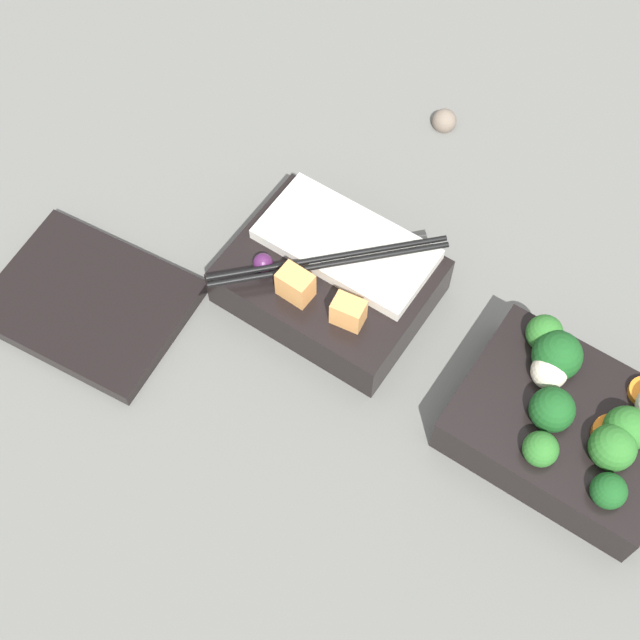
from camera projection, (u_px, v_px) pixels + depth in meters
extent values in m
plane|color=slate|center=(440.00, 358.00, 0.80)|extent=(3.00, 3.00, 0.00)
cube|color=black|center=(565.00, 428.00, 0.74)|extent=(0.18, 0.14, 0.05)
sphere|color=#19511E|center=(557.00, 356.00, 0.74)|extent=(0.04, 0.04, 0.04)
sphere|color=#19511E|center=(609.00, 491.00, 0.69)|extent=(0.03, 0.03, 0.03)
sphere|color=#2D7028|center=(544.00, 333.00, 0.75)|extent=(0.03, 0.03, 0.03)
sphere|color=#19511E|center=(552.00, 410.00, 0.72)|extent=(0.04, 0.04, 0.04)
sphere|color=#2D7028|center=(541.00, 449.00, 0.70)|extent=(0.03, 0.03, 0.03)
sphere|color=#2D7028|center=(627.00, 427.00, 0.71)|extent=(0.04, 0.04, 0.04)
sphere|color=#2D7028|center=(613.00, 447.00, 0.70)|extent=(0.04, 0.04, 0.04)
cylinder|color=orange|center=(612.00, 434.00, 0.71)|extent=(0.05, 0.05, 0.01)
sphere|color=beige|center=(549.00, 371.00, 0.74)|extent=(0.03, 0.03, 0.03)
cube|color=black|center=(328.00, 283.00, 0.81)|extent=(0.18, 0.14, 0.05)
cube|color=silver|center=(346.00, 244.00, 0.80)|extent=(0.16, 0.08, 0.01)
cube|color=#F4A356|center=(348.00, 312.00, 0.76)|extent=(0.03, 0.02, 0.03)
cube|color=#F4A356|center=(295.00, 285.00, 0.77)|extent=(0.03, 0.02, 0.03)
sphere|color=#4C1E4C|center=(263.00, 263.00, 0.79)|extent=(0.02, 0.02, 0.02)
cylinder|color=black|center=(328.00, 258.00, 0.78)|extent=(0.16, 0.16, 0.01)
cylinder|color=black|center=(329.00, 264.00, 0.78)|extent=(0.16, 0.16, 0.01)
cube|color=black|center=(89.00, 303.00, 0.82)|extent=(0.19, 0.15, 0.02)
sphere|color=#7A6B5B|center=(444.00, 121.00, 0.93)|extent=(0.03, 0.03, 0.03)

